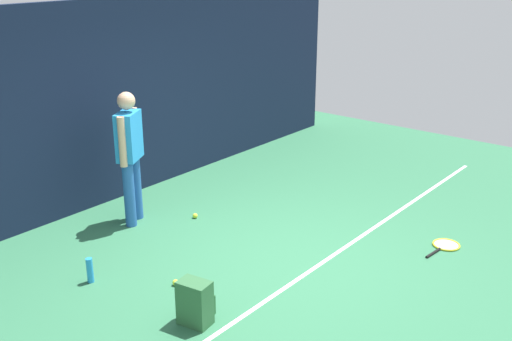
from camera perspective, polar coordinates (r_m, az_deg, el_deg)
ground_plane at (r=6.93m, az=2.60°, el=-8.52°), size 12.00×12.00×0.00m
back_fence at (r=8.46m, az=-13.87°, el=6.09°), size 10.00×0.10×2.73m
court_line at (r=6.75m, az=5.02°, el=-9.37°), size 9.00×0.05×0.00m
tennis_player at (r=7.71m, az=-11.73°, el=1.88°), size 0.47×0.39×1.70m
tennis_racket at (r=7.59m, az=17.26°, el=-6.72°), size 0.63×0.36×0.03m
backpack at (r=5.81m, az=-5.65°, el=-12.22°), size 0.32×0.33×0.44m
tennis_ball_near_player at (r=6.51m, az=-7.53°, el=-10.35°), size 0.07×0.07×0.07m
tennis_ball_by_fence at (r=8.02m, az=-5.72°, el=-4.23°), size 0.07×0.07×0.07m
water_bottle at (r=6.70m, az=-15.28°, el=-8.99°), size 0.07×0.07×0.27m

